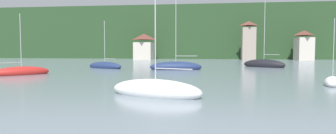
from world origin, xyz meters
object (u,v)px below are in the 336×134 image
(sailboat_far_1, at_px, (105,66))
(sailboat_far_7, at_px, (264,65))
(sailboat_near_6, at_px, (155,90))
(sailboat_far_10, at_px, (176,67))
(sailboat_mid_9, at_px, (332,82))
(shore_building_west, at_px, (144,47))
(shore_building_central, at_px, (304,46))
(sailboat_mid_8, at_px, (22,72))
(shore_building_westcentral, at_px, (248,41))

(sailboat_far_1, height_order, sailboat_far_7, sailboat_far_7)
(sailboat_near_6, relative_size, sailboat_far_10, 0.90)
(sailboat_mid_9, bearing_deg, sailboat_far_7, -153.59)
(sailboat_mid_9, bearing_deg, sailboat_far_1, -100.89)
(sailboat_near_6, distance_m, sailboat_mid_9, 16.43)
(shore_building_west, bearing_deg, sailboat_far_10, -71.25)
(shore_building_central, height_order, sailboat_mid_8, shore_building_central)
(sailboat_mid_9, bearing_deg, shore_building_central, -171.42)
(shore_building_west, xyz_separation_m, sailboat_mid_9, (29.13, -56.36, -3.33))
(shore_building_central, relative_size, sailboat_far_7, 0.69)
(sailboat_mid_8, height_order, sailboat_mid_9, sailboat_mid_8)
(shore_building_westcentral, distance_m, sailboat_mid_9, 55.49)
(sailboat_far_7, relative_size, sailboat_mid_8, 1.50)
(sailboat_near_6, bearing_deg, shore_building_westcentral, -84.15)
(sailboat_mid_8, bearing_deg, sailboat_far_7, -16.23)
(shore_building_westcentral, xyz_separation_m, sailboat_mid_8, (-32.81, -49.91, -4.76))
(sailboat_far_7, bearing_deg, sailboat_far_10, 62.80)
(sailboat_near_6, relative_size, sailboat_mid_9, 1.68)
(shore_building_west, bearing_deg, sailboat_mid_9, -62.66)
(shore_building_westcentral, distance_m, sailboat_far_10, 41.94)
(shore_building_west, relative_size, sailboat_near_6, 0.72)
(sailboat_mid_8, relative_size, sailboat_far_10, 0.68)
(sailboat_near_6, height_order, sailboat_far_7, sailboat_far_7)
(sailboat_near_6, bearing_deg, sailboat_mid_8, -17.30)
(shore_building_westcentral, relative_size, shore_building_central, 1.32)
(shore_building_west, distance_m, sailboat_far_1, 38.43)
(sailboat_far_1, distance_m, sailboat_mid_8, 14.04)
(shore_building_central, relative_size, sailboat_mid_9, 1.30)
(shore_building_westcentral, bearing_deg, sailboat_mid_8, -123.32)
(sailboat_far_1, bearing_deg, sailboat_far_7, -141.47)
(sailboat_far_1, relative_size, sailboat_mid_8, 1.03)
(shore_building_westcentral, bearing_deg, sailboat_near_6, -102.53)
(shore_building_west, height_order, sailboat_near_6, sailboat_near_6)
(sailboat_mid_8, bearing_deg, sailboat_far_10, -14.68)
(shore_building_west, height_order, sailboat_mid_8, shore_building_west)
(shore_building_westcentral, relative_size, sailboat_far_7, 0.91)
(sailboat_mid_8, bearing_deg, sailboat_mid_9, -56.64)
(shore_building_central, bearing_deg, sailboat_mid_8, -132.91)
(sailboat_far_7, bearing_deg, sailboat_mid_9, 127.21)
(sailboat_mid_9, distance_m, sailboat_far_10, 22.76)
(shore_building_west, xyz_separation_m, sailboat_mid_8, (-3.89, -51.00, -3.24))
(shore_building_west, relative_size, sailboat_mid_8, 0.95)
(sailboat_far_1, height_order, sailboat_near_6, sailboat_near_6)
(shore_building_westcentral, distance_m, sailboat_mid_8, 59.92)
(shore_building_westcentral, height_order, sailboat_far_10, sailboat_far_10)
(sailboat_near_6, bearing_deg, sailboat_far_1, -45.46)
(shore_building_central, bearing_deg, sailboat_far_1, -137.39)
(sailboat_mid_8, bearing_deg, sailboat_near_6, -83.09)
(sailboat_far_1, xyz_separation_m, sailboat_near_6, (12.87, -26.20, 0.03))
(sailboat_far_7, distance_m, sailboat_far_10, 16.13)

